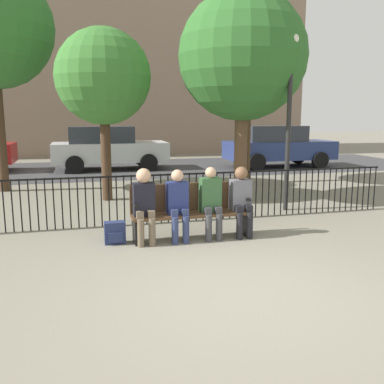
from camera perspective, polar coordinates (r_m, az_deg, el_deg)
The scene contains 16 objects.
ground_plane at distance 5.16m, azimuth 6.72°, elevation -13.35°, with size 80.00×80.00×0.00m, color gray.
park_bench at distance 7.19m, azimuth -0.17°, elevation -2.23°, with size 2.01×0.45×0.92m.
seated_person_0 at distance 6.87m, azimuth -6.38°, elevation -1.20°, with size 0.34×0.39×1.22m.
seated_person_1 at distance 6.97m, azimuth -1.89°, elevation -1.28°, with size 0.34×0.39×1.18m.
seated_person_2 at distance 7.12m, azimuth 2.54°, elevation -0.99°, with size 0.34×0.39×1.21m.
seated_person_3 at distance 7.29m, azimuth 6.60°, elevation -0.71°, with size 0.34×0.39×1.20m.
backpack at distance 7.05m, azimuth -10.24°, elevation -5.39°, with size 0.33×0.22×0.36m.
fence_railing at distance 8.24m, azimuth -2.23°, elevation -0.19°, with size 9.01×0.03×0.95m.
tree_1 at distance 10.25m, azimuth 6.76°, elevation 17.48°, with size 2.94×2.94×4.84m.
tree_2 at distance 10.48m, azimuth -11.76°, elevation 14.72°, with size 2.23×2.23×4.04m.
tree_3 at distance 13.11m, azimuth 7.60°, elevation 19.33°, with size 2.93×2.93×5.61m.
lamp_post at distance 9.37m, azimuth 12.91°, elevation 12.43°, with size 0.28×0.28×3.71m.
street_surface at distance 16.61m, azimuth -8.50°, elevation 3.13°, with size 24.00×6.00×0.01m.
parked_car_0 at distance 17.19m, azimuth 11.30°, elevation 6.09°, with size 4.20×1.94×1.62m.
parked_car_1 at distance 16.33m, azimuth -11.16°, elevation 5.88°, with size 4.20×1.94×1.62m.
building_facade at distance 25.09m, azimuth -11.19°, elevation 23.20°, with size 20.00×6.00×15.43m.
Camera 1 is at (-1.76, -4.39, 2.07)m, focal length 40.00 mm.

